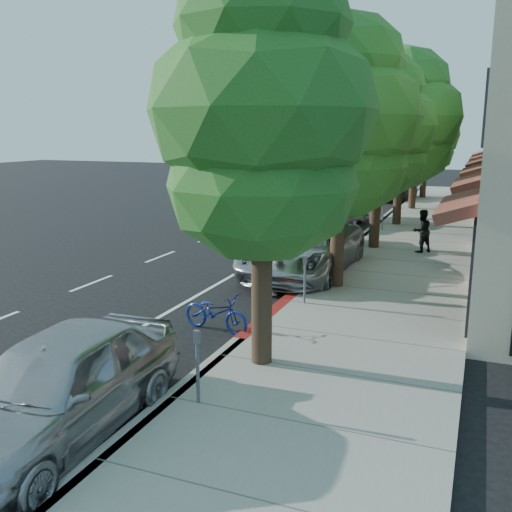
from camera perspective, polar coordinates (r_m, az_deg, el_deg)
The scene contains 18 objects.
ground at distance 13.42m, azimuth 0.06°, elevation -7.41°, with size 120.00×120.00×0.00m, color black.
sidewalk at distance 20.37m, azimuth 14.53°, elevation -0.66°, with size 4.60×56.00×0.15m, color gray.
curb at distance 20.76m, azimuth 8.24°, elevation -0.14°, with size 0.30×56.00×0.15m, color #9E998E.
curb_red_segment at distance 14.28m, azimuth 1.55°, elevation -5.85°, with size 0.32×4.00×0.15m, color maroon.
street_tree_0 at distance 10.43m, azimuth 0.62°, elevation 13.71°, with size 4.17×4.17×7.59m.
street_tree_1 at distance 16.17m, azimuth 8.51°, elevation 13.25°, with size 4.45×4.45×7.71m.
street_tree_2 at distance 22.05m, azimuth 12.20°, elevation 12.33°, with size 4.32×4.32×7.40m.
street_tree_3 at distance 27.99m, azimuth 14.38°, elevation 13.08°, with size 5.63×5.63×8.35m.
street_tree_4 at distance 33.94m, azimuth 15.73°, elevation 12.15°, with size 4.26×4.26×7.41m.
street_tree_5 at distance 39.91m, azimuth 16.66°, elevation 11.45°, with size 4.43×4.43×6.88m.
cyclist at distance 16.08m, azimuth 1.69°, elevation -0.45°, with size 0.71×0.46×1.94m, color white.
bicycle at distance 13.25m, azimuth -4.03°, elevation -5.63°, with size 0.61×1.74×0.91m, color navy.
silver_suv at distance 18.38m, azimuth 4.74°, elevation 0.85°, with size 2.90×6.28×1.75m, color #A4A4A9.
dark_sedan at distance 21.90m, azimuth 5.64°, elevation 2.45°, with size 1.64×4.69×1.55m, color black.
white_pickup at distance 27.84m, azimuth 7.30°, elevation 4.86°, with size 2.57×6.33×1.84m, color white.
dark_suv_far at distance 38.95m, azimuth 14.10°, elevation 6.45°, with size 1.71×4.25×1.45m, color black.
near_car_a at distance 9.22m, azimuth -19.22°, elevation -12.17°, with size 1.96×4.87×1.66m, color #A8A7AC.
pedestrian at distance 21.82m, azimuth 16.24°, elevation 2.42°, with size 0.77×0.60×1.58m, color black.
Camera 1 is at (4.66, -11.73, 4.57)m, focal length 40.00 mm.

